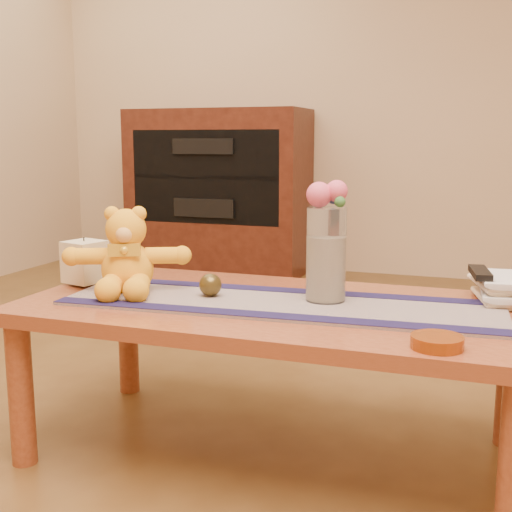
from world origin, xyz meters
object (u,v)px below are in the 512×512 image
(teddy_bear, at_px, (127,251))
(glass_vase, at_px, (326,254))
(book_bottom, at_px, (478,298))
(amber_dish, at_px, (437,342))
(bronze_ball, at_px, (210,285))
(tv_remote, at_px, (480,273))
(pillar_candle, at_px, (85,261))

(teddy_bear, distance_m, glass_vase, 0.59)
(glass_vase, bearing_deg, teddy_bear, -172.77)
(book_bottom, distance_m, amber_dish, 0.48)
(amber_dish, bearing_deg, glass_vase, 135.95)
(bronze_ball, bearing_deg, tv_remote, 16.25)
(pillar_candle, distance_m, amber_dish, 1.14)
(book_bottom, distance_m, tv_remote, 0.08)
(book_bottom, height_order, amber_dish, amber_dish)
(glass_vase, relative_size, amber_dish, 2.25)
(teddy_bear, distance_m, bronze_ball, 0.27)
(pillar_candle, height_order, glass_vase, glass_vase)
(teddy_bear, distance_m, tv_remote, 1.01)
(teddy_bear, bearing_deg, book_bottom, -9.93)
(teddy_bear, bearing_deg, bronze_ball, -20.36)
(amber_dish, bearing_deg, tv_remote, 80.72)
(teddy_bear, relative_size, amber_dish, 3.02)
(amber_dish, bearing_deg, teddy_bear, 165.09)
(book_bottom, relative_size, tv_remote, 1.39)
(pillar_candle, bearing_deg, teddy_bear, -17.96)
(teddy_bear, height_order, glass_vase, glass_vase)
(glass_vase, xyz_separation_m, tv_remote, (0.40, 0.15, -0.05))
(pillar_candle, height_order, tv_remote, pillar_candle)
(amber_dish, bearing_deg, pillar_candle, 164.56)
(tv_remote, xyz_separation_m, amber_dish, (-0.08, -0.47, -0.07))
(teddy_bear, distance_m, pillar_candle, 0.21)
(glass_vase, height_order, tv_remote, glass_vase)
(teddy_bear, relative_size, pillar_candle, 2.69)
(tv_remote, bearing_deg, teddy_bear, -176.53)
(glass_vase, distance_m, book_bottom, 0.45)
(teddy_bear, bearing_deg, glass_vase, -16.13)
(book_bottom, relative_size, amber_dish, 1.93)
(tv_remote, height_order, amber_dish, tv_remote)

